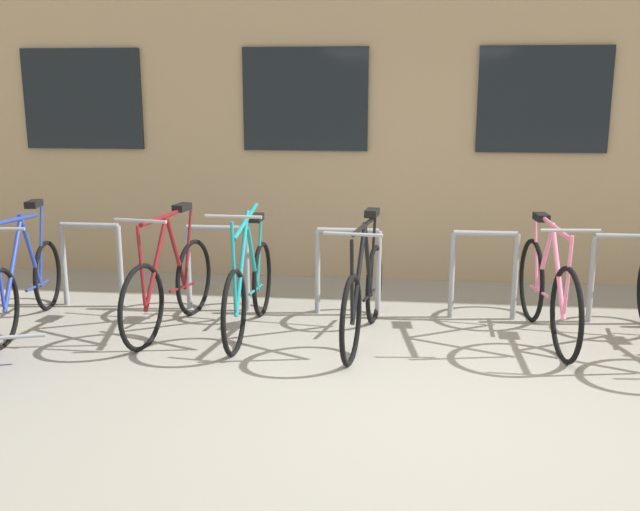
{
  "coord_description": "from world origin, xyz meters",
  "views": [
    {
      "loc": [
        -0.21,
        -4.46,
        2.0
      ],
      "look_at": [
        -0.87,
        1.6,
        0.61
      ],
      "focal_mm": 40.98,
      "sensor_mm": 36.0,
      "label": 1
    }
  ],
  "objects_px": {
    "bicycle_pink": "(548,291)",
    "bicycle_maroon": "(170,285)",
    "bicycle_teal": "(249,288)",
    "bicycle_black": "(364,294)",
    "bicycle_blue": "(26,284)"
  },
  "relations": [
    {
      "from": "bicycle_pink",
      "to": "bicycle_maroon",
      "type": "distance_m",
      "value": 3.14
    },
    {
      "from": "bicycle_teal",
      "to": "bicycle_maroon",
      "type": "bearing_deg",
      "value": -179.23
    },
    {
      "from": "bicycle_black",
      "to": "bicycle_blue",
      "type": "height_order",
      "value": "bicycle_blue"
    },
    {
      "from": "bicycle_maroon",
      "to": "bicycle_pink",
      "type": "bearing_deg",
      "value": 2.36
    },
    {
      "from": "bicycle_maroon",
      "to": "bicycle_blue",
      "type": "height_order",
      "value": "bicycle_blue"
    },
    {
      "from": "bicycle_teal",
      "to": "bicycle_blue",
      "type": "distance_m",
      "value": 1.94
    },
    {
      "from": "bicycle_maroon",
      "to": "bicycle_teal",
      "type": "distance_m",
      "value": 0.68
    },
    {
      "from": "bicycle_maroon",
      "to": "bicycle_teal",
      "type": "xyz_separation_m",
      "value": [
        0.68,
        0.01,
        -0.01
      ]
    },
    {
      "from": "bicycle_teal",
      "to": "bicycle_black",
      "type": "xyz_separation_m",
      "value": [
        0.96,
        -0.1,
        0.0
      ]
    },
    {
      "from": "bicycle_pink",
      "to": "bicycle_black",
      "type": "bearing_deg",
      "value": -171.74
    },
    {
      "from": "bicycle_maroon",
      "to": "bicycle_blue",
      "type": "xyz_separation_m",
      "value": [
        -1.26,
        -0.04,
        -0.01
      ]
    },
    {
      "from": "bicycle_pink",
      "to": "bicycle_teal",
      "type": "bearing_deg",
      "value": -177.19
    },
    {
      "from": "bicycle_pink",
      "to": "bicycle_maroon",
      "type": "height_order",
      "value": "bicycle_maroon"
    },
    {
      "from": "bicycle_teal",
      "to": "bicycle_blue",
      "type": "xyz_separation_m",
      "value": [
        -1.94,
        -0.05,
        -0.01
      ]
    },
    {
      "from": "bicycle_black",
      "to": "bicycle_blue",
      "type": "xyz_separation_m",
      "value": [
        -2.9,
        0.05,
        -0.01
      ]
    }
  ]
}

